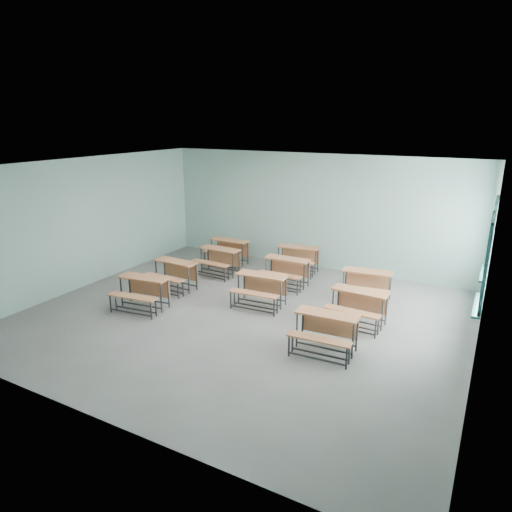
% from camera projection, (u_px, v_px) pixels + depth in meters
% --- Properties ---
extents(room, '(9.04, 8.04, 3.24)m').
position_uv_depth(room, '(247.00, 245.00, 9.34)').
color(room, gray).
rests_on(room, ground).
extents(desk_unit_r0c0, '(1.23, 0.90, 0.71)m').
position_uv_depth(desk_unit_r0c0, '(142.00, 288.00, 10.12)').
color(desk_unit_r0c0, '#B86B42').
rests_on(desk_unit_r0c0, ground).
extents(desk_unit_r0c2, '(1.18, 0.82, 0.71)m').
position_uv_depth(desk_unit_r0c2, '(325.00, 327.00, 8.22)').
color(desk_unit_r0c2, '#B86B42').
rests_on(desk_unit_r0c2, ground).
extents(desk_unit_r1c0, '(1.18, 0.82, 0.71)m').
position_uv_depth(desk_unit_r1c0, '(173.00, 271.00, 11.27)').
color(desk_unit_r1c0, '#B86B42').
rests_on(desk_unit_r1c0, ground).
extents(desk_unit_r1c1, '(1.19, 0.85, 0.71)m').
position_uv_depth(desk_unit_r1c1, '(260.00, 285.00, 10.28)').
color(desk_unit_r1c1, '#B86B42').
rests_on(desk_unit_r1c1, ground).
extents(desk_unit_r1c2, '(1.18, 0.82, 0.71)m').
position_uv_depth(desk_unit_r1c2, '(358.00, 303.00, 9.33)').
color(desk_unit_r1c2, '#B86B42').
rests_on(desk_unit_r1c2, ground).
extents(desk_unit_r2c0, '(1.18, 0.82, 0.71)m').
position_uv_depth(desk_unit_r2c0, '(218.00, 257.00, 12.36)').
color(desk_unit_r2c0, '#B86B42').
rests_on(desk_unit_r2c0, ground).
extents(desk_unit_r2c1, '(1.15, 0.78, 0.71)m').
position_uv_depth(desk_unit_r2c1, '(285.00, 268.00, 11.47)').
color(desk_unit_r2c1, '#B86B42').
rests_on(desk_unit_r2c1, ground).
extents(desk_unit_r2c2, '(1.22, 0.90, 0.71)m').
position_uv_depth(desk_unit_r2c2, '(366.00, 282.00, 10.53)').
color(desk_unit_r2c2, '#B86B42').
rests_on(desk_unit_r2c2, ground).
extents(desk_unit_r3c0, '(1.15, 0.78, 0.71)m').
position_uv_depth(desk_unit_r3c0, '(228.00, 248.00, 13.23)').
color(desk_unit_r3c0, '#B86B42').
rests_on(desk_unit_r3c0, ground).
extents(desk_unit_r3c1, '(1.22, 0.89, 0.71)m').
position_uv_depth(desk_unit_r3c1, '(297.00, 256.00, 12.53)').
color(desk_unit_r3c1, '#B86B42').
rests_on(desk_unit_r3c1, ground).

